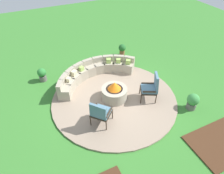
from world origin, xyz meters
name	(u,v)px	position (x,y,z in m)	size (l,w,h in m)	color
ground_plane	(114,99)	(0.00, 0.00, 0.00)	(24.00, 24.00, 0.00)	#387A2D
patio_circle	(114,98)	(0.00, 0.00, 0.03)	(4.69, 4.69, 0.06)	gray
mulch_bed_right	(222,142)	(2.11, -3.18, 0.02)	(1.97, 1.38, 0.04)	#472B19
fire_pit	(114,92)	(0.00, 0.00, 0.35)	(0.96, 0.96, 0.74)	#9E937F
curved_stone_bench	(93,72)	(-0.24, 1.53, 0.34)	(3.59, 1.56, 0.68)	#9E937F
lounge_chair_front_left	(100,112)	(-0.95, -0.93, 0.59)	(0.81, 0.82, 1.00)	#2D2319
lounge_chair_front_right	(151,87)	(1.20, -0.60, 0.62)	(0.77, 0.76, 1.10)	#2D2319
potted_plant_0	(193,101)	(2.29, -1.62, 0.35)	(0.43, 0.43, 0.64)	#605B56
potted_plant_1	(42,74)	(-2.21, 2.36, 0.31)	(0.36, 0.36, 0.59)	#605B56
potted_plant_2	(122,49)	(1.80, 2.80, 0.34)	(0.36, 0.36, 0.59)	brown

